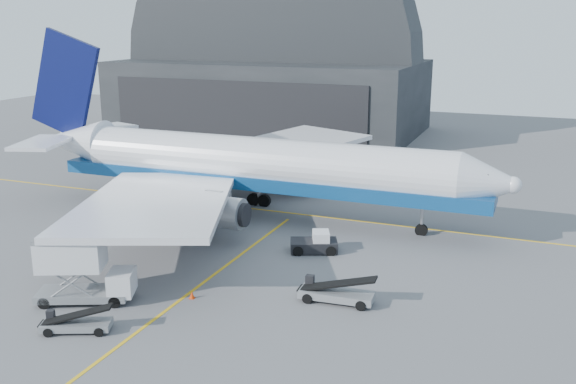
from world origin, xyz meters
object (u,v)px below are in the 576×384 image
at_px(pushback_tug, 315,244).
at_px(belt_loader_b, 336,293).
at_px(airliner, 244,164).
at_px(catering_truck, 81,270).
at_px(belt_loader_a, 76,323).

relative_size(pushback_tug, belt_loader_b, 0.80).
relative_size(airliner, pushback_tug, 11.75).
distance_m(catering_truck, belt_loader_b, 17.32).
relative_size(airliner, belt_loader_b, 9.40).
distance_m(airliner, catering_truck, 22.87).
bearing_deg(airliner, pushback_tug, -36.71).
xyz_separation_m(airliner, catering_truck, (-1.37, -22.66, -2.77)).
bearing_deg(pushback_tug, airliner, 120.69).
xyz_separation_m(pushback_tug, belt_loader_b, (4.59, -8.78, -0.03)).
bearing_deg(belt_loader_b, airliner, 127.83).
height_order(airliner, belt_loader_b, airliner).
bearing_deg(pushback_tug, belt_loader_a, -138.00).
height_order(belt_loader_a, belt_loader_b, belt_loader_b).
distance_m(belt_loader_a, belt_loader_b, 16.89).
xyz_separation_m(catering_truck, belt_loader_a, (2.47, -3.72, -1.73)).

